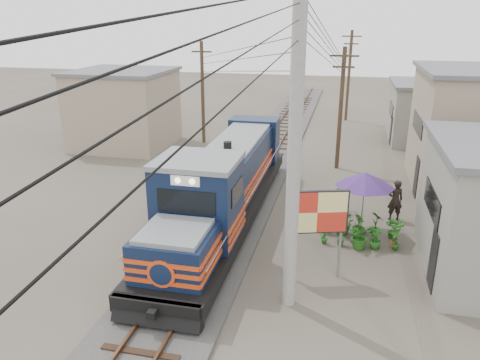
% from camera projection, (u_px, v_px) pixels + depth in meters
% --- Properties ---
extents(ground, '(120.00, 120.00, 0.00)m').
position_uv_depth(ground, '(189.00, 281.00, 16.00)').
color(ground, '#473F35').
rests_on(ground, ground).
extents(ballast, '(3.60, 70.00, 0.16)m').
position_uv_depth(ballast, '(249.00, 183.00, 25.17)').
color(ballast, '#595651').
rests_on(ballast, ground).
extents(track, '(1.15, 70.00, 0.12)m').
position_uv_depth(track, '(249.00, 180.00, 25.11)').
color(track, '#51331E').
rests_on(track, ground).
extents(locomotive, '(2.86, 15.56, 3.85)m').
position_uv_depth(locomotive, '(225.00, 187.00, 19.95)').
color(locomotive, black).
rests_on(locomotive, ground).
extents(utility_pole_main, '(0.40, 0.40, 10.00)m').
position_uv_depth(utility_pole_main, '(294.00, 151.00, 13.14)').
color(utility_pole_main, '#9E9B93').
rests_on(utility_pole_main, ground).
extents(wooden_pole_mid, '(1.60, 0.24, 7.00)m').
position_uv_depth(wooden_pole_mid, '(341.00, 107.00, 26.70)').
color(wooden_pole_mid, '#4C3826').
rests_on(wooden_pole_mid, ground).
extents(wooden_pole_far, '(1.60, 0.24, 7.50)m').
position_uv_depth(wooden_pole_far, '(349.00, 74.00, 39.42)').
color(wooden_pole_far, '#4C3826').
rests_on(wooden_pole_far, ground).
extents(wooden_pole_left, '(1.60, 0.24, 7.00)m').
position_uv_depth(wooden_pole_left, '(203.00, 91.00, 32.39)').
color(wooden_pole_left, '#4C3826').
rests_on(wooden_pole_left, ground).
extents(power_lines, '(9.65, 19.00, 3.30)m').
position_uv_depth(power_lines, '(240.00, 39.00, 21.33)').
color(power_lines, black).
rests_on(power_lines, ground).
extents(shophouse_back, '(6.30, 6.30, 4.20)m').
position_uv_depth(shophouse_back, '(435.00, 112.00, 33.19)').
color(shophouse_back, gray).
rests_on(shophouse_back, ground).
extents(shophouse_left, '(6.30, 6.30, 5.20)m').
position_uv_depth(shophouse_left, '(124.00, 108.00, 31.96)').
color(shophouse_left, gray).
rests_on(shophouse_left, ground).
extents(billboard, '(2.02, 0.72, 3.21)m').
position_uv_depth(billboard, '(317.00, 215.00, 15.48)').
color(billboard, '#99999E').
rests_on(billboard, ground).
extents(market_umbrella, '(2.47, 2.47, 2.65)m').
position_uv_depth(market_umbrella, '(365.00, 180.00, 18.86)').
color(market_umbrella, black).
rests_on(market_umbrella, ground).
extents(vendor, '(0.77, 0.60, 1.87)m').
position_uv_depth(vendor, '(395.00, 200.00, 20.53)').
color(vendor, black).
rests_on(vendor, ground).
extents(plant_nursery, '(3.21, 3.31, 1.10)m').
position_uv_depth(plant_nursery, '(353.00, 227.00, 18.93)').
color(plant_nursery, '#26651C').
rests_on(plant_nursery, ground).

